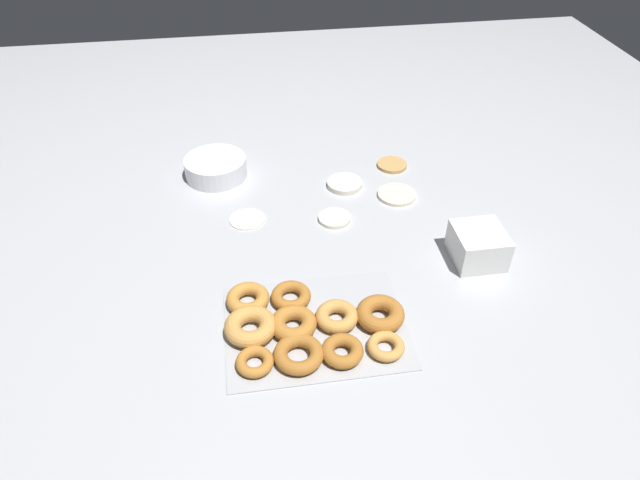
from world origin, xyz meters
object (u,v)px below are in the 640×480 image
object	(u,v)px
pancake_3	(397,195)
pancake_4	(334,217)
donut_tray	(307,325)
container_stack	(478,246)
pancake_1	(345,184)
pancake_0	(247,219)
pancake_2	(392,165)
batter_bowl	(216,167)

from	to	relation	value
pancake_3	pancake_4	world-z (taller)	same
donut_tray	container_stack	size ratio (longest dim) A/B	3.14
pancake_1	pancake_4	bearing A→B (deg)	-110.71
pancake_0	pancake_3	xyz separation A→B (m)	(0.44, 0.05, 0.00)
pancake_4	pancake_2	bearing A→B (deg)	46.83
pancake_3	donut_tray	distance (m)	0.58
pancake_4	batter_bowl	xyz separation A→B (m)	(-0.32, 0.27, 0.02)
pancake_2	pancake_0	bearing A→B (deg)	-155.81
pancake_1	donut_tray	distance (m)	0.58
pancake_3	donut_tray	bearing A→B (deg)	-124.67
pancake_0	container_stack	distance (m)	0.62
pancake_0	pancake_4	bearing A→B (deg)	-7.71
pancake_4	container_stack	bearing A→B (deg)	-33.90
pancake_3	pancake_2	bearing A→B (deg)	80.45
pancake_3	batter_bowl	bearing A→B (deg)	159.89
donut_tray	container_stack	distance (m)	0.49
donut_tray	container_stack	xyz separation A→B (m)	(0.46, 0.18, 0.03)
pancake_0	pancake_3	world-z (taller)	pancake_3
pancake_1	pancake_4	xyz separation A→B (m)	(-0.06, -0.16, -0.00)
pancake_1	pancake_3	xyz separation A→B (m)	(0.14, -0.07, -0.00)
pancake_4	container_stack	size ratio (longest dim) A/B	0.69
batter_bowl	container_stack	world-z (taller)	container_stack
pancake_1	container_stack	size ratio (longest dim) A/B	0.81
pancake_2	pancake_3	bearing A→B (deg)	-99.55
pancake_2	donut_tray	bearing A→B (deg)	-119.22
pancake_3	pancake_4	distance (m)	0.22
donut_tray	pancake_2	bearing A→B (deg)	60.78
pancake_0	pancake_1	xyz separation A→B (m)	(0.30, 0.12, 0.00)
pancake_2	pancake_4	size ratio (longest dim) A/B	1.04
pancake_2	donut_tray	distance (m)	0.73
container_stack	pancake_3	bearing A→B (deg)	112.96
pancake_1	donut_tray	bearing A→B (deg)	-108.88
pancake_3	batter_bowl	xyz separation A→B (m)	(-0.52, 0.19, 0.03)
batter_bowl	container_stack	distance (m)	0.81
pancake_1	pancake_2	distance (m)	0.19
pancake_3	container_stack	xyz separation A→B (m)	(0.13, -0.30, 0.04)
pancake_4	donut_tray	world-z (taller)	donut_tray
pancake_0	pancake_2	bearing A→B (deg)	24.19
pancake_2	container_stack	distance (m)	0.47
pancake_0	pancake_1	distance (m)	0.32
pancake_1	donut_tray	xyz separation A→B (m)	(-0.19, -0.55, 0.01)
pancake_2	pancake_3	xyz separation A→B (m)	(-0.03, -0.16, -0.00)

